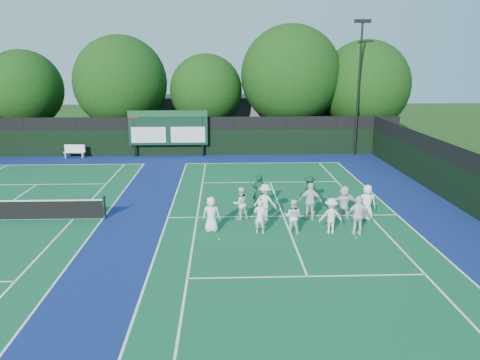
{
  "coord_description": "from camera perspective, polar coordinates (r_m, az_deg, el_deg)",
  "views": [
    {
      "loc": [
        -2.87,
        -20.03,
        7.22
      ],
      "look_at": [
        -2.0,
        3.0,
        1.3
      ],
      "focal_mm": 35.0,
      "sensor_mm": 36.0,
      "label": 1
    }
  ],
  "objects": [
    {
      "name": "tree_b",
      "position": [
        40.48,
        -14.09,
        11.19
      ],
      "size": [
        7.62,
        7.62,
        9.26
      ],
      "color": "#311E0D",
      "rests_on": "ground"
    },
    {
      "name": "tree_a",
      "position": [
        42.82,
        -24.64,
        9.82
      ],
      "size": [
        6.36,
        6.36,
        8.1
      ],
      "color": "#311E0D",
      "rests_on": "ground"
    },
    {
      "name": "tennis_ball_5",
      "position": [
        22.81,
        11.51,
        -4.25
      ],
      "size": [
        0.07,
        0.07,
        0.07
      ],
      "primitive_type": "sphere",
      "color": "yellow",
      "rests_on": "ground"
    },
    {
      "name": "near_court",
      "position": [
        22.41,
        5.33,
        -4.42
      ],
      "size": [
        11.05,
        23.85,
        0.01
      ],
      "color": "#115630",
      "rests_on": "ground"
    },
    {
      "name": "tennis_ball_1",
      "position": [
        23.18,
        9.01,
        -3.83
      ],
      "size": [
        0.07,
        0.07,
        0.07
      ],
      "primitive_type": "sphere",
      "color": "yellow",
      "rests_on": "ground"
    },
    {
      "name": "tennis_ball_3",
      "position": [
        23.18,
        -4.27,
        -3.69
      ],
      "size": [
        0.07,
        0.07,
        0.07
      ],
      "primitive_type": "sphere",
      "color": "yellow",
      "rests_on": "ground"
    },
    {
      "name": "player_back_4",
      "position": [
        22.41,
        15.22,
        -2.66
      ],
      "size": [
        0.91,
        0.68,
        1.68
      ],
      "primitive_type": "imported",
      "rotation": [
        0.0,
        0.0,
        2.95
      ],
      "color": "white",
      "rests_on": "ground"
    },
    {
      "name": "divider_fence_right",
      "position": [
        24.85,
        26.45,
        -0.78
      ],
      "size": [
        0.08,
        32.0,
        3.0
      ],
      "color": "black",
      "rests_on": "ground"
    },
    {
      "name": "scoreboard",
      "position": [
        36.2,
        -8.77,
        6.25
      ],
      "size": [
        6.0,
        0.21,
        3.55
      ],
      "color": "black",
      "rests_on": "ground"
    },
    {
      "name": "player_front_1",
      "position": [
        19.99,
        2.44,
        -4.5
      ],
      "size": [
        0.61,
        0.48,
        1.49
      ],
      "primitive_type": "imported",
      "rotation": [
        0.0,
        0.0,
        2.9
      ],
      "color": "white",
      "rests_on": "ground"
    },
    {
      "name": "coach_right",
      "position": [
        24.02,
        8.46,
        -1.3
      ],
      "size": [
        1.11,
        0.8,
        1.56
      ],
      "primitive_type": "imported",
      "rotation": [
        0.0,
        0.0,
        3.37
      ],
      "color": "#0E341D",
      "rests_on": "ground"
    },
    {
      "name": "tree_e",
      "position": [
        41.48,
        15.13,
        10.8
      ],
      "size": [
        7.53,
        7.53,
        8.93
      ],
      "color": "#311E0D",
      "rests_on": "ground"
    },
    {
      "name": "ground",
      "position": [
        21.48,
        5.67,
        -5.31
      ],
      "size": [
        120.0,
        120.0,
        0.0
      ],
      "primitive_type": "plane",
      "color": "#1B3B10",
      "rests_on": "ground"
    },
    {
      "name": "tree_d",
      "position": [
        40.06,
        6.4,
        12.25
      ],
      "size": [
        8.29,
        8.29,
        10.13
      ],
      "color": "#311E0D",
      "rests_on": "ground"
    },
    {
      "name": "player_front_0",
      "position": [
        20.22,
        -3.51,
        -4.2
      ],
      "size": [
        0.81,
        0.58,
        1.55
      ],
      "primitive_type": "imported",
      "rotation": [
        0.0,
        0.0,
        3.02
      ],
      "color": "white",
      "rests_on": "ground"
    },
    {
      "name": "player_back_2",
      "position": [
        21.84,
        8.6,
        -2.6
      ],
      "size": [
        1.13,
        0.72,
        1.79
      ],
      "primitive_type": "imported",
      "rotation": [
        0.0,
        0.0,
        2.85
      ],
      "color": "silver",
      "rests_on": "ground"
    },
    {
      "name": "tree_c",
      "position": [
        39.7,
        -3.93,
        10.62
      ],
      "size": [
        5.99,
        5.99,
        7.78
      ],
      "color": "#311E0D",
      "rests_on": "ground"
    },
    {
      "name": "player_back_3",
      "position": [
        22.37,
        12.57,
        -2.65
      ],
      "size": [
        1.49,
        0.55,
        1.58
      ],
      "primitive_type": "imported",
      "rotation": [
        0.0,
        0.0,
        3.08
      ],
      "color": "white",
      "rests_on": "ground"
    },
    {
      "name": "coach_left",
      "position": [
        23.07,
        2.34,
        -1.51
      ],
      "size": [
        0.74,
        0.57,
        1.79
      ],
      "primitive_type": "imported",
      "rotation": [
        0.0,
        0.0,
        2.9
      ],
      "color": "#0E341F",
      "rests_on": "ground"
    },
    {
      "name": "player_back_1",
      "position": [
        21.72,
        3.09,
        -2.67
      ],
      "size": [
        1.26,
        1.01,
        1.7
      ],
      "primitive_type": "imported",
      "rotation": [
        0.0,
        0.0,
        2.73
      ],
      "color": "silver",
      "rests_on": "ground"
    },
    {
      "name": "player_front_3",
      "position": [
        20.38,
        11.02,
        -4.3
      ],
      "size": [
        1.02,
        0.62,
        1.55
      ],
      "primitive_type": "imported",
      "rotation": [
        0.0,
        0.0,
        3.18
      ],
      "color": "white",
      "rests_on": "ground"
    },
    {
      "name": "player_front_2",
      "position": [
        20.14,
        6.47,
        -4.42
      ],
      "size": [
        0.88,
        0.79,
        1.5
      ],
      "primitive_type": "imported",
      "rotation": [
        0.0,
        0.0,
        2.79
      ],
      "color": "white",
      "rests_on": "ground"
    },
    {
      "name": "tennis_ball_2",
      "position": [
        20.21,
        13.98,
        -6.87
      ],
      "size": [
        0.07,
        0.07,
        0.07
      ],
      "primitive_type": "sphere",
      "color": "yellow",
      "rests_on": "ground"
    },
    {
      "name": "tennis_ball_4",
      "position": [
        24.44,
        2.64,
        -2.71
      ],
      "size": [
        0.07,
        0.07,
        0.07
      ],
      "primitive_type": "sphere",
      "color": "yellow",
      "rests_on": "ground"
    },
    {
      "name": "tennis_ball_0",
      "position": [
        19.53,
        -2.6,
        -7.19
      ],
      "size": [
        0.07,
        0.07,
        0.07
      ],
      "primitive_type": "sphere",
      "color": "yellow",
      "rests_on": "ground"
    },
    {
      "name": "court_apron",
      "position": [
        22.45,
        -10.09,
        -4.57
      ],
      "size": [
        34.0,
        32.0,
        0.01
      ],
      "primitive_type": "cube",
      "color": "navy",
      "rests_on": "ground"
    },
    {
      "name": "bench",
      "position": [
        37.74,
        -19.51,
        3.38
      ],
      "size": [
        1.62,
        0.59,
        1.0
      ],
      "color": "silver",
      "rests_on": "ground"
    },
    {
      "name": "light_pole_right",
      "position": [
        37.21,
        14.37,
        12.56
      ],
      "size": [
        1.2,
        0.3,
        10.12
      ],
      "color": "black",
      "rests_on": "ground"
    },
    {
      "name": "back_fence",
      "position": [
        36.63,
        -7.07,
        5.09
      ],
      "size": [
        34.0,
        0.08,
        3.0
      ],
      "color": "black",
      "rests_on": "ground"
    },
    {
      "name": "clubhouse",
      "position": [
        44.34,
        -1.04,
        7.64
      ],
      "size": [
        18.0,
        6.0,
        4.0
      ],
      "primitive_type": "cube",
      "color": "#59595E",
      "rests_on": "ground"
    },
    {
      "name": "player_back_0",
      "position": [
        21.72,
        0.07,
        -2.86
      ],
      "size": [
        0.91,
        0.81,
        1.54
      ],
      "primitive_type": "imported",
      "rotation": [
        0.0,
        0.0,
        3.5
      ],
      "color": "silver",
      "rests_on": "ground"
    },
    {
      "name": "player_front_4",
      "position": [
        20.42,
        14.23,
        -4.22
      ],
      "size": [
        1.02,
        0.47,
        1.7
      ],
      "primitive_type": "imported",
      "rotation": [
        0.0,
        0.0,
        3.09
      ],
      "color": "white",
      "rests_on": "ground"
    }
  ]
}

